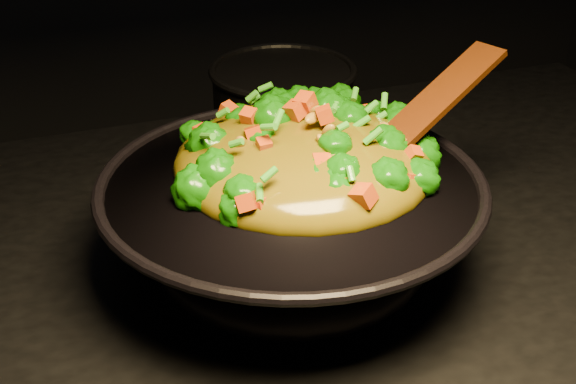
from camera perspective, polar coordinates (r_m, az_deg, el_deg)
name	(u,v)px	position (r m, az deg, el deg)	size (l,w,h in m)	color
wok	(291,229)	(0.85, 0.23, -2.64)	(0.39, 0.39, 0.11)	black
stir_fry	(304,127)	(0.83, 1.12, 4.65)	(0.28, 0.28, 0.09)	#135E06
spatula	(414,121)	(0.86, 8.93, 4.99)	(0.27, 0.04, 0.01)	#361305
back_pot	(283,104)	(1.14, -0.35, 6.27)	(0.20, 0.20, 0.11)	black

